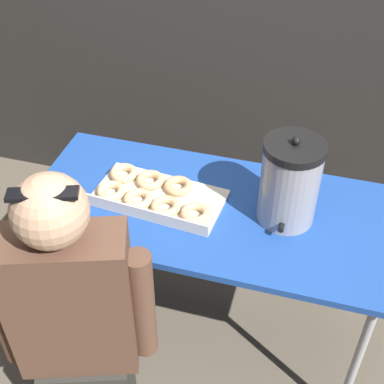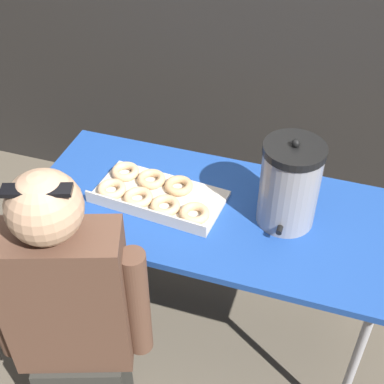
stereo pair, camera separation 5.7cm
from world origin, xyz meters
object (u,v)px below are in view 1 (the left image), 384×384
(donut_box, at_px, (154,195))
(coffee_urn, at_px, (290,182))
(cell_phone, at_px, (60,212))
(person_seated, at_px, (78,329))

(donut_box, xyz_separation_m, coffee_urn, (0.50, 0.04, 0.14))
(donut_box, xyz_separation_m, cell_phone, (-0.31, -0.17, -0.02))
(coffee_urn, xyz_separation_m, cell_phone, (-0.81, -0.21, -0.16))
(coffee_urn, bearing_deg, cell_phone, -165.39)
(donut_box, relative_size, person_seated, 0.42)
(donut_box, xyz_separation_m, person_seated, (-0.09, -0.54, -0.15))
(coffee_urn, height_order, cell_phone, coffee_urn)
(coffee_urn, height_order, person_seated, person_seated)
(donut_box, height_order, cell_phone, donut_box)
(donut_box, bearing_deg, coffee_urn, 9.90)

